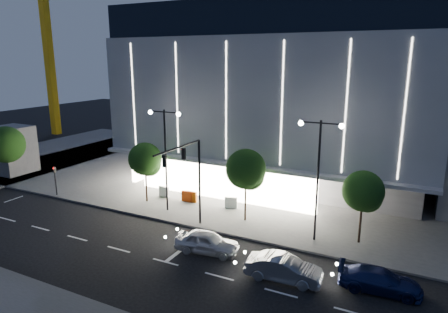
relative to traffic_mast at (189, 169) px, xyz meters
name	(u,v)px	position (x,y,z in m)	size (l,w,h in m)	color
ground	(155,247)	(-1.00, -3.34, -5.03)	(160.00, 160.00, 0.00)	black
sidewalk_museum	(311,172)	(4.00, 20.66, -4.95)	(70.00, 40.00, 0.15)	#474747
sidewalk_west	(8,165)	(-31.00, 6.66, -4.95)	(16.00, 50.00, 0.15)	#474747
museum	(293,94)	(1.98, 18.97, 4.25)	(30.00, 25.80, 18.00)	#4C4C51
traffic_mast	(189,169)	(0.00, 0.00, 0.00)	(0.33, 5.89, 7.07)	black
street_lamp_west	(165,145)	(-4.00, 2.66, 0.93)	(3.16, 0.36, 9.00)	black
street_lamp_east	(319,163)	(9.00, 2.66, 0.93)	(3.16, 0.36, 9.00)	black
ped_signal_far	(55,178)	(-16.00, 1.16, -3.14)	(0.22, 0.24, 3.00)	black
tower_crane	(49,12)	(-41.92, 24.66, 15.48)	(32.00, 2.00, 28.50)	gold
tree_left	(145,161)	(-6.97, 3.68, -0.99)	(3.02, 3.02, 5.72)	black
tree_mid	(246,171)	(3.03, 3.68, -0.69)	(3.25, 3.25, 6.15)	black
tree_right	(363,193)	(12.03, 3.68, -1.14)	(2.91, 2.91, 5.51)	black
car_lead	(207,242)	(2.77, -2.39, -4.26)	(1.81, 4.49, 1.53)	#B9BBC2
car_second	(284,269)	(8.67, -3.42, -4.27)	(1.61, 4.61, 1.52)	#9D9EA4
car_third	(380,280)	(14.00, -2.04, -4.35)	(1.89, 4.64, 1.35)	#151C4F
barrier_a	(187,196)	(-3.59, 5.28, -4.38)	(1.10, 0.25, 1.00)	#C3390A
barrier_b	(164,192)	(-6.31, 5.43, -4.38)	(1.10, 0.25, 1.00)	silver
barrier_c	(191,197)	(-3.22, 5.39, -4.38)	(1.10, 0.25, 1.00)	#CC570B
barrier_d	(231,203)	(0.77, 5.61, -4.38)	(1.10, 0.25, 1.00)	silver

